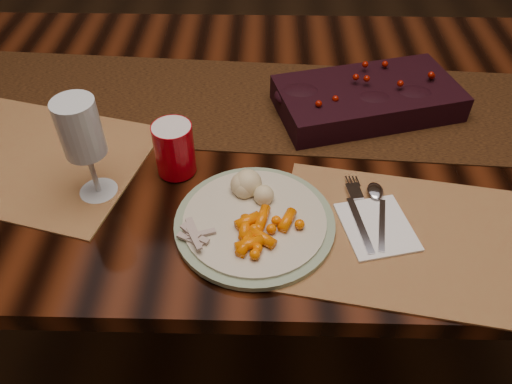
{
  "coord_description": "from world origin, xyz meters",
  "views": [
    {
      "loc": [
        -0.01,
        -0.89,
        1.39
      ],
      "look_at": [
        -0.02,
        -0.28,
        0.8
      ],
      "focal_mm": 35.0,
      "sensor_mm": 36.0,
      "label": 1
    }
  ],
  "objects_px": {
    "centerpiece": "(368,95)",
    "wine_glass": "(86,151)",
    "red_cup": "(174,149)",
    "baby_carrots": "(262,233)",
    "placemat_main": "(402,237)",
    "mashed_potatoes": "(254,182)",
    "napkin": "(377,227)",
    "dining_table": "(267,231)",
    "turkey_shreds": "(199,235)",
    "dinner_plate": "(255,222)"
  },
  "relations": [
    {
      "from": "turkey_shreds",
      "to": "placemat_main",
      "type": "bearing_deg",
      "value": 4.2
    },
    {
      "from": "red_cup",
      "to": "wine_glass",
      "type": "height_order",
      "value": "wine_glass"
    },
    {
      "from": "placemat_main",
      "to": "mashed_potatoes",
      "type": "xyz_separation_m",
      "value": [
        -0.25,
        0.09,
        0.04
      ]
    },
    {
      "from": "placemat_main",
      "to": "red_cup",
      "type": "xyz_separation_m",
      "value": [
        -0.4,
        0.16,
        0.05
      ]
    },
    {
      "from": "placemat_main",
      "to": "napkin",
      "type": "height_order",
      "value": "napkin"
    },
    {
      "from": "baby_carrots",
      "to": "wine_glass",
      "type": "relative_size",
      "value": 0.51
    },
    {
      "from": "turkey_shreds",
      "to": "napkin",
      "type": "bearing_deg",
      "value": 8.15
    },
    {
      "from": "mashed_potatoes",
      "to": "wine_glass",
      "type": "xyz_separation_m",
      "value": [
        -0.29,
        0.01,
        0.06
      ]
    },
    {
      "from": "mashed_potatoes",
      "to": "baby_carrots",
      "type": "bearing_deg",
      "value": -80.93
    },
    {
      "from": "red_cup",
      "to": "baby_carrots",
      "type": "bearing_deg",
      "value": -47.06
    },
    {
      "from": "dinner_plate",
      "to": "wine_glass",
      "type": "xyz_separation_m",
      "value": [
        -0.29,
        0.08,
        0.09
      ]
    },
    {
      "from": "dining_table",
      "to": "turkey_shreds",
      "type": "xyz_separation_m",
      "value": [
        -0.11,
        -0.36,
        0.4
      ]
    },
    {
      "from": "dining_table",
      "to": "centerpiece",
      "type": "distance_m",
      "value": 0.47
    },
    {
      "from": "turkey_shreds",
      "to": "wine_glass",
      "type": "distance_m",
      "value": 0.24
    },
    {
      "from": "dinner_plate",
      "to": "wine_glass",
      "type": "bearing_deg",
      "value": 164.96
    },
    {
      "from": "mashed_potatoes",
      "to": "turkey_shreds",
      "type": "relative_size",
      "value": 1.22
    },
    {
      "from": "centerpiece",
      "to": "red_cup",
      "type": "height_order",
      "value": "red_cup"
    },
    {
      "from": "dining_table",
      "to": "napkin",
      "type": "height_order",
      "value": "napkin"
    },
    {
      "from": "centerpiece",
      "to": "baby_carrots",
      "type": "height_order",
      "value": "centerpiece"
    },
    {
      "from": "dinner_plate",
      "to": "red_cup",
      "type": "relative_size",
      "value": 2.69
    },
    {
      "from": "mashed_potatoes",
      "to": "napkin",
      "type": "bearing_deg",
      "value": -17.77
    },
    {
      "from": "red_cup",
      "to": "turkey_shreds",
      "type": "bearing_deg",
      "value": -71.28
    },
    {
      "from": "centerpiece",
      "to": "napkin",
      "type": "height_order",
      "value": "centerpiece"
    },
    {
      "from": "baby_carrots",
      "to": "mashed_potatoes",
      "type": "xyz_separation_m",
      "value": [
        -0.02,
        0.11,
        0.01
      ]
    },
    {
      "from": "centerpiece",
      "to": "wine_glass",
      "type": "relative_size",
      "value": 1.93
    },
    {
      "from": "napkin",
      "to": "turkey_shreds",
      "type": "bearing_deg",
      "value": 174.74
    },
    {
      "from": "placemat_main",
      "to": "mashed_potatoes",
      "type": "distance_m",
      "value": 0.27
    },
    {
      "from": "wine_glass",
      "to": "turkey_shreds",
      "type": "bearing_deg",
      "value": -31.53
    },
    {
      "from": "placemat_main",
      "to": "turkey_shreds",
      "type": "distance_m",
      "value": 0.34
    },
    {
      "from": "napkin",
      "to": "red_cup",
      "type": "bearing_deg",
      "value": 145.29
    },
    {
      "from": "centerpiece",
      "to": "dining_table",
      "type": "bearing_deg",
      "value": -171.27
    },
    {
      "from": "centerpiece",
      "to": "wine_glass",
      "type": "height_order",
      "value": "wine_glass"
    },
    {
      "from": "mashed_potatoes",
      "to": "napkin",
      "type": "distance_m",
      "value": 0.23
    },
    {
      "from": "napkin",
      "to": "wine_glass",
      "type": "bearing_deg",
      "value": 157.54
    },
    {
      "from": "dining_table",
      "to": "wine_glass",
      "type": "relative_size",
      "value": 9.06
    },
    {
      "from": "baby_carrots",
      "to": "turkey_shreds",
      "type": "relative_size",
      "value": 1.45
    },
    {
      "from": "centerpiece",
      "to": "mashed_potatoes",
      "type": "distance_m",
      "value": 0.37
    },
    {
      "from": "placemat_main",
      "to": "red_cup",
      "type": "height_order",
      "value": "red_cup"
    },
    {
      "from": "baby_carrots",
      "to": "napkin",
      "type": "xyz_separation_m",
      "value": [
        0.19,
        0.04,
        -0.02
      ]
    },
    {
      "from": "centerpiece",
      "to": "red_cup",
      "type": "distance_m",
      "value": 0.44
    },
    {
      "from": "mashed_potatoes",
      "to": "wine_glass",
      "type": "relative_size",
      "value": 0.43
    },
    {
      "from": "dinner_plate",
      "to": "baby_carrots",
      "type": "xyz_separation_m",
      "value": [
        0.01,
        -0.04,
        0.02
      ]
    },
    {
      "from": "dining_table",
      "to": "centerpiece",
      "type": "relative_size",
      "value": 4.7
    },
    {
      "from": "napkin",
      "to": "wine_glass",
      "type": "height_order",
      "value": "wine_glass"
    },
    {
      "from": "centerpiece",
      "to": "napkin",
      "type": "distance_m",
      "value": 0.35
    },
    {
      "from": "dining_table",
      "to": "red_cup",
      "type": "xyz_separation_m",
      "value": [
        -0.18,
        -0.18,
        0.43
      ]
    },
    {
      "from": "napkin",
      "to": "mashed_potatoes",
      "type": "bearing_deg",
      "value": 148.81
    },
    {
      "from": "placemat_main",
      "to": "dinner_plate",
      "type": "relative_size",
      "value": 1.49
    },
    {
      "from": "dinner_plate",
      "to": "placemat_main",
      "type": "bearing_deg",
      "value": -4.46
    },
    {
      "from": "dinner_plate",
      "to": "baby_carrots",
      "type": "bearing_deg",
      "value": -70.58
    }
  ]
}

